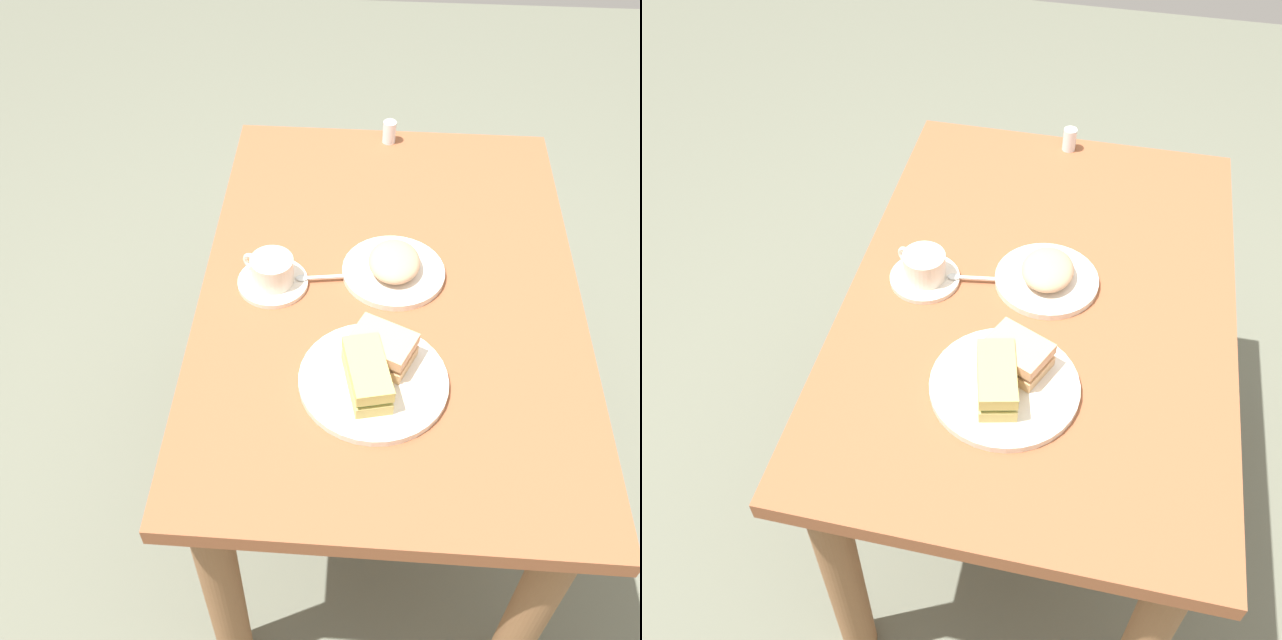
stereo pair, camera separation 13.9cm
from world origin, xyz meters
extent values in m
plane|color=#666958|center=(0.00, 0.00, 0.00)|extent=(6.00, 6.00, 0.00)
cube|color=#955433|center=(0.00, 0.00, 0.74)|extent=(1.12, 0.76, 0.04)
cylinder|color=#8C5E3A|center=(-0.48, -0.30, 0.36)|extent=(0.08, 0.08, 0.72)
cylinder|color=#8C5E3A|center=(0.48, -0.30, 0.36)|extent=(0.08, 0.08, 0.72)
cylinder|color=#8C5E3A|center=(-0.48, 0.30, 0.36)|extent=(0.08, 0.08, 0.72)
cylinder|color=silver|center=(0.25, -0.03, 0.76)|extent=(0.27, 0.27, 0.01)
cube|color=tan|center=(0.26, -0.04, 0.78)|extent=(0.15, 0.10, 0.02)
cube|color=olive|center=(0.26, -0.04, 0.80)|extent=(0.14, 0.09, 0.01)
cube|color=tan|center=(0.26, -0.04, 0.82)|extent=(0.15, 0.10, 0.02)
cube|color=tan|center=(0.20, -0.02, 0.78)|extent=(0.12, 0.14, 0.02)
cube|color=#885F47|center=(0.20, -0.02, 0.80)|extent=(0.11, 0.12, 0.01)
cube|color=tan|center=(0.20, -0.02, 0.81)|extent=(0.12, 0.14, 0.02)
cylinder|color=silver|center=(0.01, -0.24, 0.76)|extent=(0.14, 0.14, 0.01)
cylinder|color=silver|center=(0.01, -0.24, 0.79)|extent=(0.09, 0.09, 0.06)
cylinder|color=#B57F46|center=(0.01, -0.24, 0.82)|extent=(0.08, 0.08, 0.01)
torus|color=silver|center=(-0.01, -0.28, 0.79)|extent=(0.03, 0.04, 0.04)
cube|color=silver|center=(-0.01, -0.13, 0.77)|extent=(0.02, 0.08, 0.00)
ellipsoid|color=silver|center=(0.00, -0.18, 0.77)|extent=(0.02, 0.03, 0.01)
cylinder|color=silver|center=(-0.04, 0.01, 0.76)|extent=(0.21, 0.21, 0.01)
ellipsoid|color=tan|center=(-0.04, 0.01, 0.79)|extent=(0.13, 0.10, 0.04)
cylinder|color=silver|center=(-0.51, -0.01, 0.78)|extent=(0.03, 0.03, 0.06)
camera|label=1|loc=(1.07, -0.07, 1.81)|focal=41.57mm
camera|label=2|loc=(1.05, 0.07, 1.81)|focal=41.57mm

